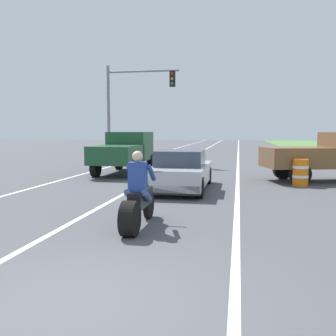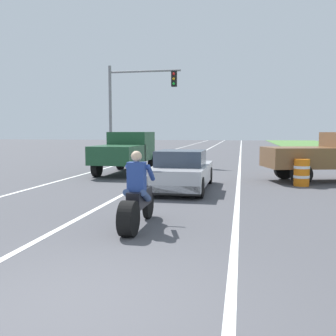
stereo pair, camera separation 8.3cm
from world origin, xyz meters
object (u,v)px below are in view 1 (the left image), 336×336
pickup_truck_left_lane_dark_green (125,150)px  construction_barrel_nearest (300,172)px  pickup_truck_right_shoulder_brown (331,154)px  sports_car_silver (181,172)px  traffic_light_mast_near (130,99)px  motorcycle_with_rider (138,200)px  construction_barrel_mid (284,164)px

pickup_truck_left_lane_dark_green → construction_barrel_nearest: size_ratio=4.80×
pickup_truck_right_shoulder_brown → construction_barrel_nearest: (-1.38, -1.55, -0.60)m
sports_car_silver → construction_barrel_nearest: sports_car_silver is taller
traffic_light_mast_near → construction_barrel_nearest: size_ratio=6.00×
sports_car_silver → traffic_light_mast_near: 11.16m
sports_car_silver → construction_barrel_nearest: (4.22, 1.73, -0.13)m
sports_car_silver → pickup_truck_left_lane_dark_green: 5.77m
motorcycle_with_rider → traffic_light_mast_near: bearing=106.9°
construction_barrel_mid → construction_barrel_nearest: bearing=-87.6°
pickup_truck_right_shoulder_brown → construction_barrel_nearest: bearing=-131.6°
motorcycle_with_rider → pickup_truck_left_lane_dark_green: (-3.35, 9.98, 0.51)m
traffic_light_mast_near → construction_barrel_mid: traffic_light_mast_near is taller
motorcycle_with_rider → construction_barrel_nearest: (4.30, 7.08, -0.09)m
pickup_truck_left_lane_dark_green → construction_barrel_nearest: 8.20m
pickup_truck_left_lane_dark_green → pickup_truck_right_shoulder_brown: 9.12m
pickup_truck_left_lane_dark_green → traffic_light_mast_near: bearing=103.4°
sports_car_silver → traffic_light_mast_near: (-4.61, 9.59, 3.36)m
pickup_truck_left_lane_dark_green → construction_barrel_nearest: pickup_truck_left_lane_dark_green is taller
sports_car_silver → construction_barrel_mid: bearing=53.8°
motorcycle_with_rider → pickup_truck_left_lane_dark_green: size_ratio=0.46×
construction_barrel_mid → traffic_light_mast_near: bearing=155.0°
motorcycle_with_rider → construction_barrel_nearest: bearing=58.7°
motorcycle_with_rider → traffic_light_mast_near: (-4.53, 14.94, 3.40)m
construction_barrel_mid → motorcycle_with_rider: bearing=-110.8°
motorcycle_with_rider → pickup_truck_right_shoulder_brown: (5.68, 8.63, 0.51)m
traffic_light_mast_near → construction_barrel_mid: 10.19m
pickup_truck_left_lane_dark_green → construction_barrel_nearest: (7.65, -2.90, -0.60)m
traffic_light_mast_near → construction_barrel_mid: size_ratio=6.00×
pickup_truck_right_shoulder_brown → traffic_light_mast_near: (-10.21, 6.31, 2.88)m
pickup_truck_left_lane_dark_green → pickup_truck_right_shoulder_brown: (9.03, -1.34, 0.00)m
motorcycle_with_rider → construction_barrel_mid: (4.15, 10.89, -0.09)m
construction_barrel_nearest → construction_barrel_mid: (-0.16, 3.81, 0.00)m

